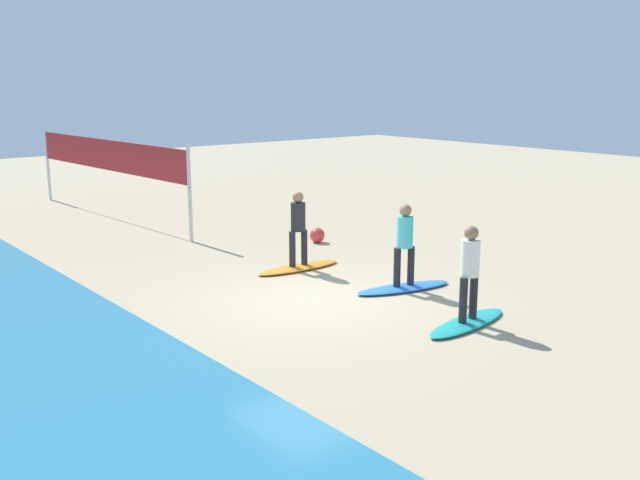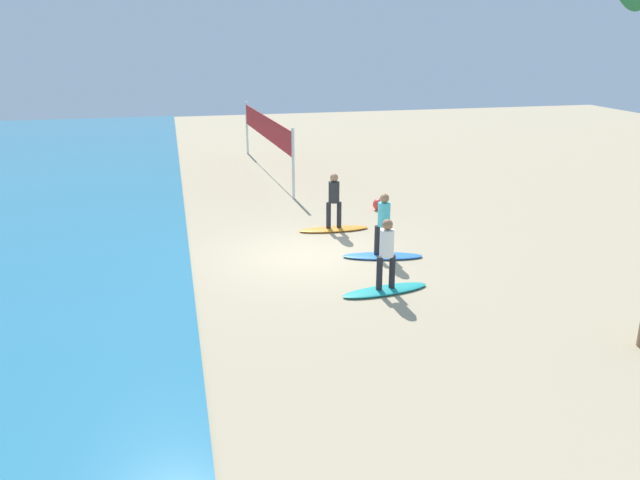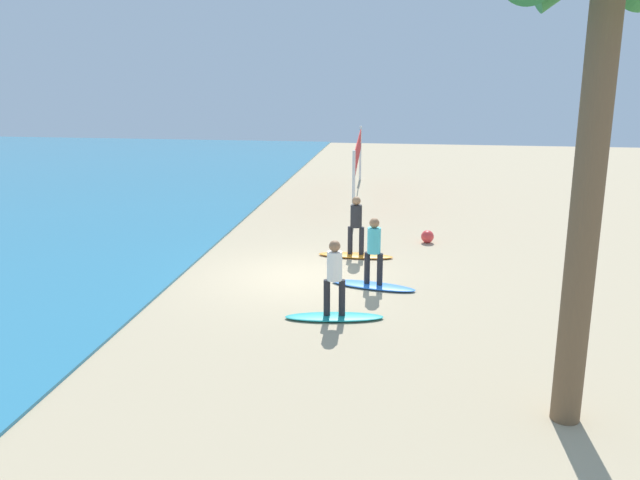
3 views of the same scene
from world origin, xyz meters
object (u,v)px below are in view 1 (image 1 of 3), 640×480
(surfer_teal, at_px, (470,266))
(surfer_blue, at_px, (405,239))
(volleyball_net, at_px, (107,159))
(surfboard_teal, at_px, (467,323))
(beach_ball, at_px, (317,235))
(surfboard_orange, at_px, (298,267))
(surfer_orange, at_px, (298,223))
(surfboard_blue, at_px, (403,288))

(surfer_teal, height_order, surfer_blue, same)
(surfer_blue, distance_m, volleyball_net, 11.17)
(surfboard_teal, bearing_deg, beach_ball, -115.09)
(surfboard_teal, xyz_separation_m, surfer_teal, (0.00, 0.00, 0.99))
(volleyball_net, bearing_deg, surfer_blue, -172.95)
(surfer_teal, height_order, surfboard_orange, surfer_teal)
(surfboard_teal, bearing_deg, surfer_orange, -98.30)
(volleyball_net, bearing_deg, surfer_orange, -175.22)
(surfboard_blue, distance_m, surfer_orange, 2.85)
(surfer_teal, xyz_separation_m, surfboard_orange, (4.79, -0.02, -0.99))
(surfer_blue, bearing_deg, volleyball_net, 7.05)
(surfboard_teal, xyz_separation_m, volleyball_net, (13.26, 0.69, 1.74))
(surfboard_orange, relative_size, volleyball_net, 0.23)
(surfboard_orange, relative_size, surfer_orange, 1.28)
(surfboard_blue, bearing_deg, surfer_blue, 12.86)
(surfboard_blue, distance_m, beach_ball, 4.65)
(surfer_blue, bearing_deg, surfboard_orange, 14.31)
(beach_ball, bearing_deg, surfboard_orange, 132.66)
(surfer_orange, bearing_deg, surfboard_teal, 179.73)
(surfer_teal, relative_size, surfer_blue, 1.00)
(surfer_blue, bearing_deg, surfer_orange, 14.31)
(surfer_teal, distance_m, surfer_blue, 2.30)
(surfboard_teal, relative_size, surfboard_blue, 1.00)
(surfer_teal, distance_m, surfboard_blue, 2.51)
(surfboard_blue, distance_m, surfer_blue, 0.99)
(beach_ball, bearing_deg, surfboard_teal, 162.94)
(surfer_teal, distance_m, surfer_orange, 4.79)
(surfboard_blue, xyz_separation_m, surfer_orange, (2.59, 0.66, 0.99))
(surfboard_orange, bearing_deg, volleyball_net, -83.30)
(surfer_orange, bearing_deg, surfboard_blue, -165.69)
(surfer_teal, height_order, volleyball_net, volleyball_net)
(surfboard_blue, xyz_separation_m, beach_ball, (4.44, -1.36, 0.15))
(surfboard_teal, relative_size, surfer_blue, 1.28)
(volleyball_net, height_order, beach_ball, volleyball_net)
(surfboard_blue, bearing_deg, beach_ball, -94.10)
(surfer_teal, relative_size, surfboard_orange, 0.78)
(surfer_teal, xyz_separation_m, beach_ball, (6.64, -2.04, -0.84))
(surfboard_teal, bearing_deg, surfer_teal, -71.47)
(surfboard_teal, height_order, volleyball_net, volleyball_net)
(surfer_teal, bearing_deg, surfboard_orange, -0.27)
(surfboard_orange, bearing_deg, surfer_blue, 106.24)
(surfer_orange, relative_size, volleyball_net, 0.18)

